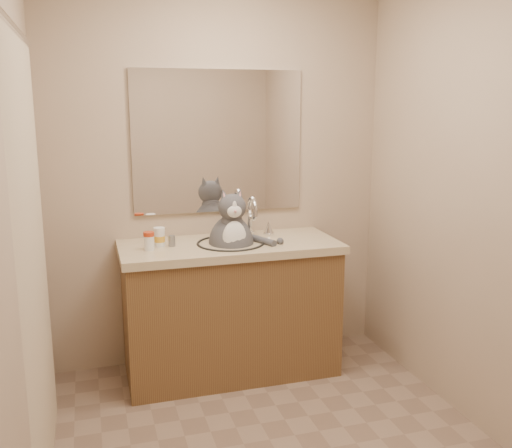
{
  "coord_description": "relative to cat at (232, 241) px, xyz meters",
  "views": [
    {
      "loc": [
        -0.82,
        -2.34,
        1.69
      ],
      "look_at": [
        0.07,
        0.65,
        1.03
      ],
      "focal_mm": 40.0,
      "sensor_mm": 36.0,
      "label": 1
    }
  ],
  "objects": [
    {
      "name": "room",
      "position": [
        -0.01,
        -0.94,
        0.33
      ],
      "size": [
        2.22,
        2.52,
        2.42
      ],
      "color": "gray",
      "rests_on": "ground"
    },
    {
      "name": "vanity",
      "position": [
        -0.01,
        0.02,
        -0.43
      ],
      "size": [
        1.34,
        0.59,
        1.12
      ],
      "color": "brown",
      "rests_on": "ground"
    },
    {
      "name": "mirror",
      "position": [
        -0.01,
        0.29,
        0.58
      ],
      "size": [
        1.1,
        0.02,
        0.9
      ],
      "primitive_type": "cube",
      "color": "white",
      "rests_on": "room"
    },
    {
      "name": "shower_curtain",
      "position": [
        -1.06,
        -0.84,
        0.16
      ],
      "size": [
        0.02,
        1.3,
        1.93
      ],
      "color": "beige",
      "rests_on": "ground"
    },
    {
      "name": "cat",
      "position": [
        0.0,
        0.0,
        0.0
      ],
      "size": [
        0.39,
        0.33,
        0.55
      ],
      "rotation": [
        0.0,
        0.0,
        -0.05
      ],
      "color": "#4B4B50",
      "rests_on": "vanity"
    },
    {
      "name": "pill_bottle_redcap",
      "position": [
        -0.5,
        -0.02,
        0.04
      ],
      "size": [
        0.08,
        0.08,
        0.11
      ],
      "rotation": [
        0.0,
        0.0,
        -0.37
      ],
      "color": "white",
      "rests_on": "vanity"
    },
    {
      "name": "pill_bottle_orange",
      "position": [
        -0.43,
        0.06,
        0.04
      ],
      "size": [
        0.08,
        0.08,
        0.11
      ],
      "rotation": [
        0.0,
        0.0,
        -0.24
      ],
      "color": "white",
      "rests_on": "vanity"
    },
    {
      "name": "grey_canister",
      "position": [
        -0.36,
        0.04,
        0.01
      ],
      "size": [
        0.04,
        0.04,
        0.07
      ],
      "rotation": [
        0.0,
        0.0,
        -0.1
      ],
      "color": "gray",
      "rests_on": "vanity"
    }
  ]
}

